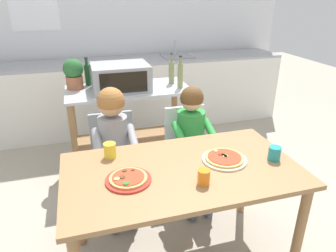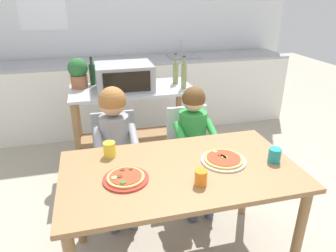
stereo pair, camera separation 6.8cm
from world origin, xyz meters
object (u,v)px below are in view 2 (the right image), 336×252
at_px(toaster_oven, 124,77).
at_px(dining_chair_left, 116,155).
at_px(drinking_cup_orange, 201,178).
at_px(child_in_grey_shirt, 116,138).
at_px(potted_herb_plant, 78,72).
at_px(drinking_cup_yellow, 109,149).
at_px(pizza_plate_cream, 223,160).
at_px(drinking_cup_teal, 275,155).
at_px(bottle_brown_beer, 92,73).
at_px(dining_table, 180,182).
at_px(pizza_plate_red_rimmed, 126,178).
at_px(kitchen_island_cart, 133,115).
at_px(dining_chair_right, 189,148).
at_px(bottle_squat_spirits, 176,72).
at_px(child_in_green_shirt, 195,136).
at_px(bottle_clear_vinegar, 184,75).

distance_m(toaster_oven, dining_chair_left, 0.78).
bearing_deg(drinking_cup_orange, child_in_grey_shirt, 116.97).
bearing_deg(potted_herb_plant, drinking_cup_yellow, -81.24).
bearing_deg(drinking_cup_orange, pizza_plate_cream, 41.82).
xyz_separation_m(pizza_plate_cream, drinking_cup_yellow, (-0.68, 0.24, 0.04)).
relative_size(toaster_oven, pizza_plate_cream, 1.84).
bearing_deg(drinking_cup_teal, bottle_brown_beer, 123.17).
relative_size(bottle_brown_beer, dining_table, 0.19).
relative_size(pizza_plate_red_rimmed, drinking_cup_orange, 2.97).
distance_m(kitchen_island_cart, bottle_brown_beer, 0.57).
relative_size(kitchen_island_cart, pizza_plate_red_rimmed, 4.47).
distance_m(dining_table, drinking_cup_orange, 0.24).
distance_m(dining_chair_right, pizza_plate_cream, 0.71).
distance_m(bottle_squat_spirits, dining_chair_left, 1.06).
xyz_separation_m(potted_herb_plant, pizza_plate_red_rimmed, (0.25, -1.48, -0.26)).
distance_m(child_in_green_shirt, drinking_cup_orange, 0.78).
bearing_deg(drinking_cup_orange, child_in_green_shirt, 73.20).
bearing_deg(pizza_plate_cream, child_in_green_shirt, 89.99).
relative_size(dining_chair_left, dining_chair_right, 1.00).
xyz_separation_m(dining_chair_right, drinking_cup_yellow, (-0.68, -0.42, 0.29)).
distance_m(kitchen_island_cart, dining_chair_left, 0.65).
bearing_deg(child_in_grey_shirt, bottle_squat_spirits, 48.56).
height_order(pizza_plate_cream, drinking_cup_yellow, drinking_cup_yellow).
bearing_deg(potted_herb_plant, child_in_green_shirt, -45.81).
height_order(kitchen_island_cart, child_in_grey_shirt, child_in_grey_shirt).
distance_m(dining_table, pizza_plate_cream, 0.31).
distance_m(potted_herb_plant, child_in_green_shirt, 1.29).
height_order(bottle_clear_vinegar, drinking_cup_orange, bottle_clear_vinegar).
bearing_deg(kitchen_island_cart, pizza_plate_red_rimmed, -99.82).
relative_size(bottle_clear_vinegar, drinking_cup_yellow, 3.18).
bearing_deg(dining_chair_left, pizza_plate_red_rimmed, -90.04).
distance_m(bottle_squat_spirits, dining_chair_right, 0.84).
bearing_deg(dining_chair_left, bottle_squat_spirits, 43.88).
xyz_separation_m(drinking_cup_orange, drinking_cup_yellow, (-0.46, 0.44, 0.00)).
relative_size(dining_table, drinking_cup_orange, 16.22).
height_order(potted_herb_plant, drinking_cup_yellow, potted_herb_plant).
xyz_separation_m(dining_chair_left, drinking_cup_teal, (0.92, -0.77, 0.29)).
height_order(toaster_oven, drinking_cup_orange, toaster_oven).
xyz_separation_m(toaster_oven, drinking_cup_teal, (0.75, -1.35, -0.20)).
bearing_deg(child_in_grey_shirt, child_in_green_shirt, -3.34).
xyz_separation_m(toaster_oven, pizza_plate_red_rimmed, (-0.17, -1.32, -0.23)).
relative_size(toaster_oven, dining_table, 0.36).
height_order(dining_chair_left, dining_chair_right, same).
bearing_deg(toaster_oven, kitchen_island_cart, 15.88).
height_order(potted_herb_plant, drinking_cup_orange, potted_herb_plant).
height_order(bottle_brown_beer, dining_table, bottle_brown_beer).
bearing_deg(toaster_oven, drinking_cup_orange, -81.14).
relative_size(pizza_plate_red_rimmed, drinking_cup_teal, 2.93).
relative_size(child_in_grey_shirt, drinking_cup_orange, 12.08).
bearing_deg(potted_herb_plant, dining_table, -68.09).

